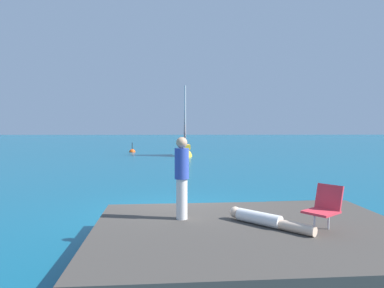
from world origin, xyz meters
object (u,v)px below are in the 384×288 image
object	(u,v)px
person_sunbather	(265,220)
beach_chair	(325,206)
marker_buoy	(132,152)
person_standing	(182,175)
sailboat_near	(185,152)

from	to	relation	value
person_sunbather	beach_chair	bearing A→B (deg)	26.94
marker_buoy	person_standing	bearing A→B (deg)	-79.73
sailboat_near	marker_buoy	xyz separation A→B (m)	(-4.64, 4.07, -0.31)
sailboat_near	beach_chair	distance (m)	21.74
sailboat_near	person_standing	world-z (taller)	sailboat_near
person_standing	beach_chair	size ratio (longest dim) A/B	2.03
person_sunbather	sailboat_near	bearing A→B (deg)	139.15
person_standing	marker_buoy	distance (m)	25.26
sailboat_near	person_standing	distance (m)	20.78
marker_buoy	beach_chair	bearing A→B (deg)	-74.74
sailboat_near	marker_buoy	distance (m)	6.18
person_sunbather	beach_chair	xyz separation A→B (m)	(0.97, -0.33, 0.33)
sailboat_near	person_standing	bearing A→B (deg)	-4.67
sailboat_near	beach_chair	size ratio (longest dim) A/B	7.41
person_standing	person_sunbather	bearing A→B (deg)	79.92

